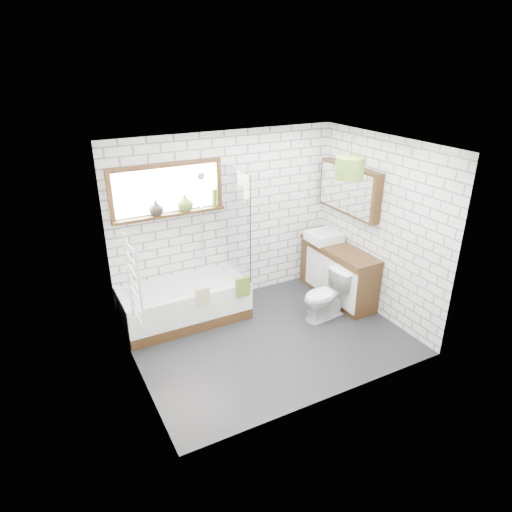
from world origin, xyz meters
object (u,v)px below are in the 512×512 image
bathtub (185,303)px  toilet (326,296)px  vanity (338,272)px  basin (324,236)px  pendant (350,168)px

bathtub → toilet: toilet is taller
vanity → toilet: 0.68m
basin → toilet: (-0.47, -0.75, -0.54)m
vanity → basin: bearing=100.5°
toilet → vanity: bearing=123.2°
bathtub → vanity: (2.30, -0.41, 0.13)m
vanity → basin: size_ratio=2.99×
basin → pendant: pendant is taller
toilet → pendant: bearing=96.4°
basin → toilet: basin is taller
bathtub → basin: basin is taller
basin → pendant: 1.41m
toilet → bathtub: bearing=-120.8°
bathtub → toilet: bearing=-25.1°
bathtub → pendant: 2.85m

